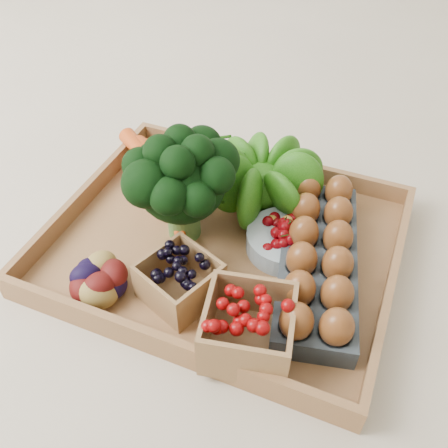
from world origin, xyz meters
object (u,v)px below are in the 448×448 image
at_px(tray, 224,246).
at_px(egg_carton, 317,263).
at_px(broccoli, 183,201).
at_px(cherry_bowl, 286,241).

relative_size(tray, egg_carton, 1.66).
bearing_deg(egg_carton, tray, 167.35).
bearing_deg(broccoli, cherry_bowl, 10.23).
bearing_deg(cherry_bowl, tray, -163.63).
height_order(tray, broccoli, broccoli).
bearing_deg(broccoli, tray, 1.48).
bearing_deg(broccoli, egg_carton, 0.45).
distance_m(tray, egg_carton, 0.16).
height_order(broccoli, cherry_bowl, broccoli).
distance_m(tray, broccoli, 0.11).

